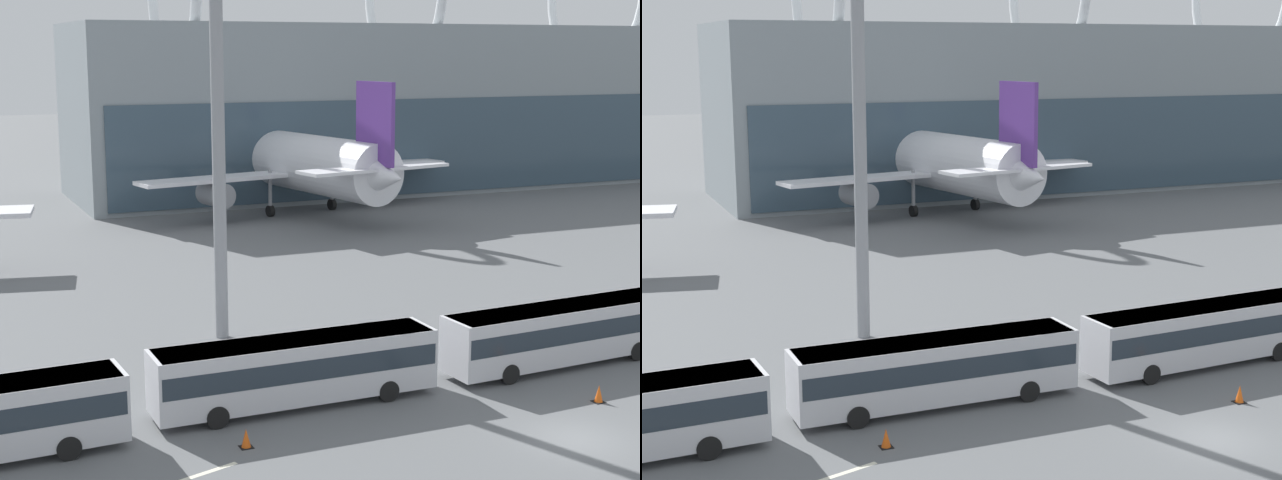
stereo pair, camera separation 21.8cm
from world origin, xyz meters
TOP-DOWN VIEW (x-y plane):
  - ground_plane at (0.00, 0.00)m, footprint 440.00×440.00m
  - terminal_building at (56.90, 71.37)m, footprint 130.40×19.76m
  - airliner_at_gate_far at (10.96, 58.41)m, footprint 34.05×34.21m
  - shuttle_bus_1 at (-9.21, 8.19)m, footprint 13.21×2.65m
  - shuttle_bus_2 at (5.37, 8.23)m, footprint 13.32×3.29m
  - floodlight_mast at (-8.97, 19.90)m, footprint 2.48×2.48m
  - traffic_cone_0 at (-12.85, 4.61)m, footprint 0.53×0.53m
  - traffic_cone_1 at (3.69, 3.13)m, footprint 0.53×0.53m

SIDE VIEW (x-z plane):
  - ground_plane at x=0.00m, z-range 0.00..0.00m
  - traffic_cone_0 at x=-12.85m, z-range -0.01..0.78m
  - traffic_cone_1 at x=3.69m, z-range -0.01..0.80m
  - shuttle_bus_1 at x=-9.21m, z-range 0.28..3.41m
  - shuttle_bus_2 at x=5.37m, z-range 0.28..3.41m
  - airliner_at_gate_far at x=10.96m, z-range -1.57..11.59m
  - terminal_building at x=56.90m, z-range -6.21..25.77m
  - floodlight_mast at x=-8.97m, z-range 2.68..33.88m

